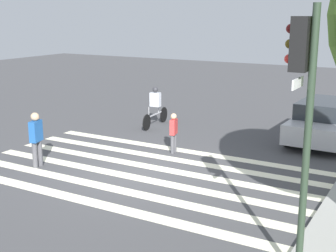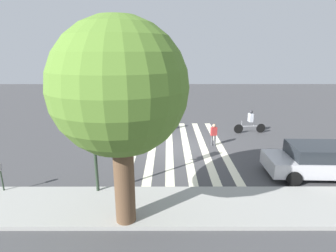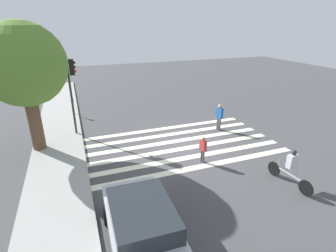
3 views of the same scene
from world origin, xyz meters
name	(u,v)px [view 3 (image 3 of 3)]	position (x,y,z in m)	size (l,w,h in m)	color
ground_plane	(182,144)	(0.00, 0.00, 0.00)	(60.00, 60.00, 0.00)	#444447
sidewalk_curb	(58,163)	(0.00, 6.25, 0.07)	(36.00, 2.50, 0.14)	#9E9E99
crosswalk_stripes	(182,144)	(0.00, 0.00, 0.00)	(5.32, 10.00, 0.01)	#F2EDCC
traffic_light	(72,81)	(3.30, 5.15, 3.19)	(0.60, 0.50, 4.56)	#283828
parking_meter	(73,103)	(6.98, 5.28, 0.96)	(0.15, 0.15, 1.28)	#283828
street_tree	(24,66)	(1.92, 7.13, 4.32)	(3.89, 3.89, 6.32)	brown
pedestrian_adult_yellow_jacket	(219,116)	(1.13, -2.93, 0.92)	(0.49, 0.32, 1.63)	#4C4C51
pedestrian_adult_tall_backpack	(203,148)	(-2.10, -0.15, 0.74)	(0.39, 0.23, 1.30)	#4C4C51
cyclist_mid_street	(291,166)	(-4.97, -2.58, 0.86)	(2.19, 0.42, 1.59)	black
car_parked_silver_sedan	(143,226)	(-5.97, 3.80, 0.75)	(4.40, 2.12, 1.46)	#B7B7BC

